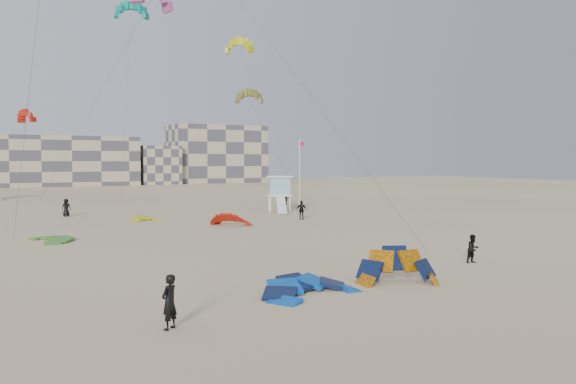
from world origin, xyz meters
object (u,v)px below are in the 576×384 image
kite_ground_orange (398,283)px  kitesurfer_main (169,302)px  kite_ground_blue (311,294)px  lifeguard_tower_near (279,194)px

kite_ground_orange → kitesurfer_main: kite_ground_orange is taller
kite_ground_blue → lifeguard_tower_near: bearing=52.5°
kite_ground_orange → lifeguard_tower_near: bearing=93.4°
kite_ground_blue → lifeguard_tower_near: lifeguard_tower_near is taller
kite_ground_blue → kitesurfer_main: 7.22m
kitesurfer_main → lifeguard_tower_near: (24.69, 39.00, 1.11)m
kite_ground_blue → kite_ground_orange: size_ratio=1.18×
kite_ground_orange → kitesurfer_main: bearing=-147.4°
kite_ground_blue → lifeguard_tower_near: size_ratio=0.76×
kite_ground_blue → lifeguard_tower_near: (17.85, 36.90, 2.05)m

